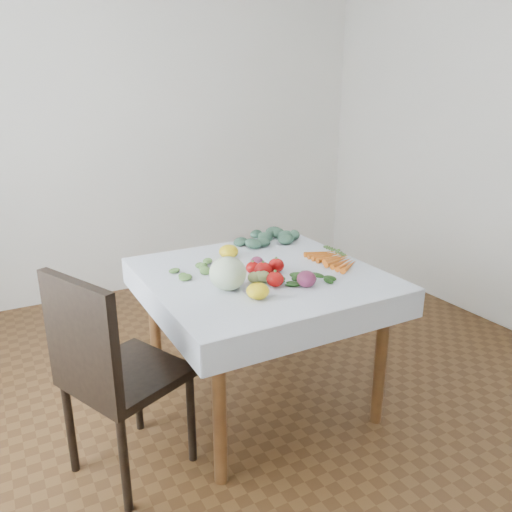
# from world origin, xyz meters

# --- Properties ---
(ground) EXTENTS (4.00, 4.00, 0.00)m
(ground) POSITION_xyz_m (0.00, 0.00, 0.00)
(ground) COLOR brown
(back_wall) EXTENTS (4.00, 0.04, 2.70)m
(back_wall) POSITION_xyz_m (0.00, 2.00, 1.35)
(back_wall) COLOR white
(back_wall) RESTS_ON ground
(table) EXTENTS (1.00, 1.00, 0.75)m
(table) POSITION_xyz_m (0.00, 0.00, 0.65)
(table) COLOR brown
(table) RESTS_ON ground
(tablecloth) EXTENTS (1.12, 1.12, 0.01)m
(tablecloth) POSITION_xyz_m (0.00, 0.00, 0.75)
(tablecloth) COLOR white
(tablecloth) RESTS_ON table
(chair) EXTENTS (0.57, 0.57, 0.96)m
(chair) POSITION_xyz_m (-0.83, -0.20, 0.55)
(chair) COLOR black
(chair) RESTS_ON ground
(cabbage) EXTENTS (0.21, 0.21, 0.16)m
(cabbage) POSITION_xyz_m (-0.24, -0.13, 0.83)
(cabbage) COLOR beige
(cabbage) RESTS_ON tablecloth
(tomato_a) EXTENTS (0.09, 0.09, 0.07)m
(tomato_a) POSITION_xyz_m (0.07, -0.03, 0.79)
(tomato_a) COLOR #B10C0B
(tomato_a) RESTS_ON tablecloth
(tomato_b) EXTENTS (0.09, 0.09, 0.06)m
(tomato_b) POSITION_xyz_m (-0.04, 0.00, 0.79)
(tomato_b) COLOR #B10C0B
(tomato_b) RESTS_ON tablecloth
(tomato_c) EXTENTS (0.10, 0.10, 0.08)m
(tomato_c) POSITION_xyz_m (-0.03, -0.07, 0.80)
(tomato_c) COLOR #B10C0B
(tomato_c) RESTS_ON tablecloth
(tomato_d) EXTENTS (0.09, 0.09, 0.07)m
(tomato_d) POSITION_xyz_m (-0.04, -0.20, 0.79)
(tomato_d) COLOR #B10C0B
(tomato_d) RESTS_ON tablecloth
(heirloom_back) EXTENTS (0.11, 0.11, 0.07)m
(heirloom_back) POSITION_xyz_m (-0.04, 0.29, 0.79)
(heirloom_back) COLOR yellow
(heirloom_back) RESTS_ON tablecloth
(heirloom_front) EXTENTS (0.11, 0.11, 0.07)m
(heirloom_front) POSITION_xyz_m (-0.18, -0.29, 0.79)
(heirloom_front) COLOR yellow
(heirloom_front) RESTS_ON tablecloth
(onion_a) EXTENTS (0.09, 0.09, 0.06)m
(onion_a) POSITION_xyz_m (0.02, 0.07, 0.79)
(onion_a) COLOR #5E1B40
(onion_a) RESTS_ON tablecloth
(onion_b) EXTENTS (0.11, 0.11, 0.08)m
(onion_b) POSITION_xyz_m (0.09, -0.27, 0.79)
(onion_b) COLOR #5E1B40
(onion_b) RESTS_ON tablecloth
(tomatillo_cluster) EXTENTS (0.11, 0.13, 0.05)m
(tomatillo_cluster) POSITION_xyz_m (-0.05, -0.13, 0.78)
(tomatillo_cluster) COLOR #ABBE6E
(tomatillo_cluster) RESTS_ON tablecloth
(carrot_bunch) EXTENTS (0.20, 0.34, 0.03)m
(carrot_bunch) POSITION_xyz_m (0.43, -0.05, 0.77)
(carrot_bunch) COLOR #DD5218
(carrot_bunch) RESTS_ON tablecloth
(kale_bunch) EXTENTS (0.38, 0.31, 0.05)m
(kale_bunch) POSITION_xyz_m (0.29, 0.43, 0.78)
(kale_bunch) COLOR #3C6349
(kale_bunch) RESTS_ON tablecloth
(basil_bunch) EXTENTS (0.30, 0.23, 0.01)m
(basil_bunch) POSITION_xyz_m (0.11, -0.19, 0.76)
(basil_bunch) COLOR #1E4816
(basil_bunch) RESTS_ON tablecloth
(dill_bunch) EXTENTS (0.25, 0.18, 0.02)m
(dill_bunch) POSITION_xyz_m (-0.30, 0.16, 0.77)
(dill_bunch) COLOR #5A833C
(dill_bunch) RESTS_ON tablecloth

